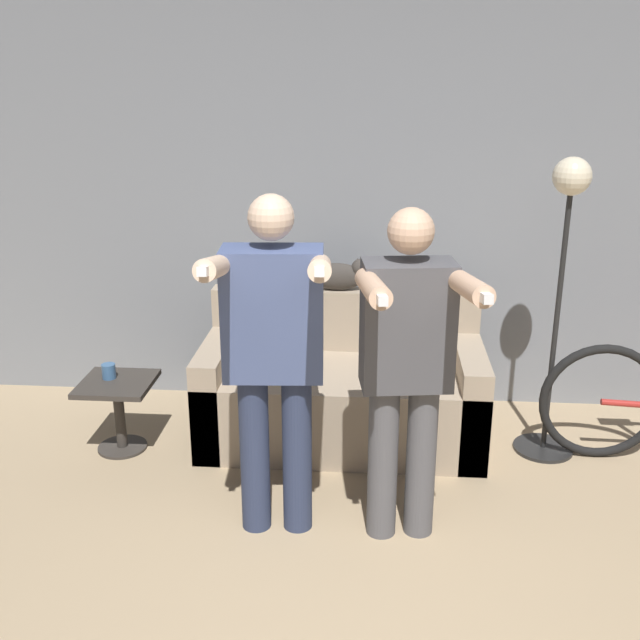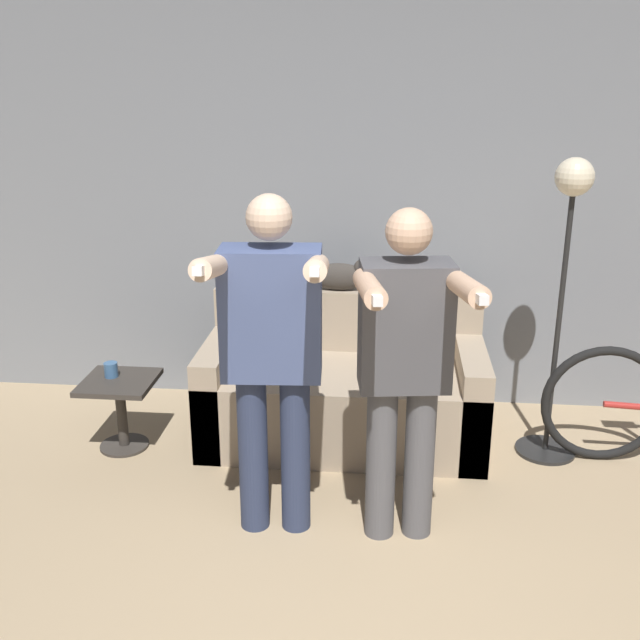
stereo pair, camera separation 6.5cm
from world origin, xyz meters
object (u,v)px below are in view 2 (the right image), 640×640
at_px(couch, 343,393).
at_px(person_left, 271,346).
at_px(floor_lamp, 566,254).
at_px(person_right, 405,360).
at_px(cat, 343,275).
at_px(cup, 111,370).
at_px(side_table, 120,399).

distance_m(couch, person_left, 1.21).
distance_m(person_left, floor_lamp, 1.72).
xyz_separation_m(couch, person_left, (-0.26, -0.98, 0.66)).
height_order(person_left, person_right, person_left).
bearing_deg(cat, cup, -158.33).
relative_size(person_right, floor_lamp, 0.93).
xyz_separation_m(couch, cat, (-0.03, 0.30, 0.64)).
distance_m(floor_lamp, side_table, 2.62).
height_order(couch, cat, cat).
relative_size(couch, person_left, 1.01).
height_order(person_left, cup, person_left).
bearing_deg(couch, floor_lamp, -4.02).
bearing_deg(cat, person_right, -74.21).
height_order(cat, cup, cat).
bearing_deg(couch, person_left, -105.10).
height_order(person_left, cat, person_left).
bearing_deg(person_left, person_right, -4.04).
height_order(person_right, cup, person_right).
bearing_deg(person_left, floor_lamp, 27.90).
bearing_deg(cat, side_table, -155.87).
bearing_deg(couch, person_right, -71.42).
distance_m(person_right, cup, 1.88).
bearing_deg(person_right, couch, 100.85).
xyz_separation_m(person_right, side_table, (-1.61, 0.72, -0.60)).
xyz_separation_m(person_right, cat, (-0.36, 1.28, 0.02)).
bearing_deg(floor_lamp, cat, 162.57).
bearing_deg(cup, person_right, -24.71).
bearing_deg(person_right, person_left, 172.07).
xyz_separation_m(person_left, cup, (-1.07, 0.76, -0.47)).
bearing_deg(floor_lamp, cup, -176.95).
relative_size(couch, floor_lamp, 0.97).
height_order(couch, side_table, couch).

